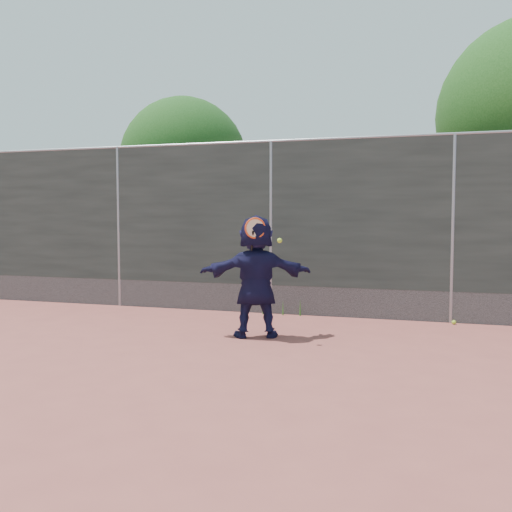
# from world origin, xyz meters

# --- Properties ---
(ground) EXTENTS (80.00, 80.00, 0.00)m
(ground) POSITION_xyz_m (0.00, 0.00, 0.00)
(ground) COLOR #9E4C42
(ground) RESTS_ON ground
(player) EXTENTS (1.68, 1.02, 1.72)m
(player) POSITION_xyz_m (0.32, 1.56, 0.86)
(player) COLOR #141437
(player) RESTS_ON ground
(ball_ground) EXTENTS (0.07, 0.07, 0.07)m
(ball_ground) POSITION_xyz_m (3.05, 3.35, 0.03)
(ball_ground) COLOR #A9D32F
(ball_ground) RESTS_ON ground
(fence) EXTENTS (20.00, 0.06, 3.03)m
(fence) POSITION_xyz_m (-0.00, 3.50, 1.58)
(fence) COLOR #38423D
(fence) RESTS_ON ground
(swing_action) EXTENTS (0.53, 0.19, 0.51)m
(swing_action) POSITION_xyz_m (0.41, 1.35, 1.51)
(swing_action) COLOR #EF4916
(swing_action) RESTS_ON ground
(tree_left) EXTENTS (3.15, 3.00, 4.53)m
(tree_left) POSITION_xyz_m (-2.85, 6.55, 2.94)
(tree_left) COLOR #382314
(tree_left) RESTS_ON ground
(weed_clump) EXTENTS (0.68, 0.07, 0.30)m
(weed_clump) POSITION_xyz_m (0.29, 3.38, 0.13)
(weed_clump) COLOR #387226
(weed_clump) RESTS_ON ground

